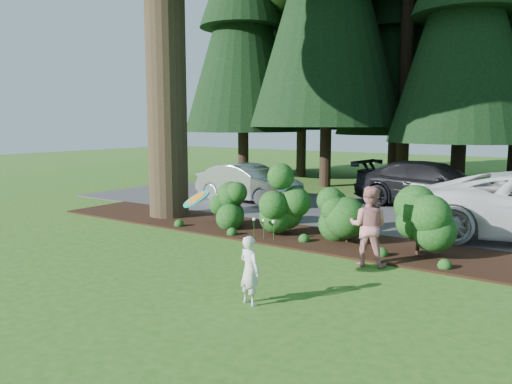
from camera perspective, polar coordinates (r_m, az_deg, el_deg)
ground at (r=10.78m, az=-4.95°, el=-8.20°), size 80.00×80.00×0.00m
mulch_bed at (r=13.35m, az=3.99°, el=-4.91°), size 16.00×2.50×0.05m
driveway at (r=17.08m, az=11.28°, el=-2.25°), size 22.00×6.00×0.03m
shrub_row at (r=12.74m, az=6.74°, el=-1.98°), size 6.53×1.60×1.61m
lily_cluster at (r=12.71m, az=0.88°, el=-3.39°), size 0.69×0.09×0.57m
car_silver_wagon at (r=18.72m, az=-0.89°, el=1.02°), size 4.44×1.96×1.42m
car_dark_suv at (r=18.51m, az=19.53°, el=0.77°), size 5.71×2.79×1.60m
child at (r=8.31m, az=-0.74°, el=-8.92°), size 0.48×0.37×1.16m
adult at (r=10.72m, az=12.73°, el=-3.82°), size 0.93×0.78×1.68m
frisbee at (r=8.64m, az=-6.83°, el=-0.77°), size 0.56×0.48×0.38m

